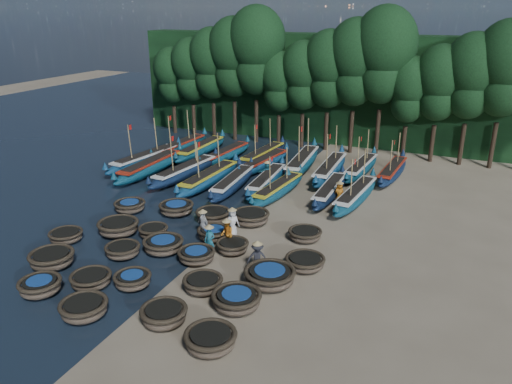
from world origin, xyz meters
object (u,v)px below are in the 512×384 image
at_px(coracle_11, 123,250).
at_px(fisherman_2, 227,233).
at_px(long_boat_3, 209,178).
at_px(long_boat_13, 265,162).
at_px(long_boat_4, 233,182).
at_px(long_boat_0, 145,159).
at_px(long_boat_11, 226,154).
at_px(coracle_3, 164,315).
at_px(fisherman_6, 339,192).
at_px(coracle_5, 52,259).
at_px(coracle_9, 237,299).
at_px(coracle_13, 196,255).
at_px(coracle_17, 214,233).
at_px(long_boat_12, 263,155).
at_px(coracle_4, 211,340).
at_px(long_boat_16, 361,168).
at_px(fisherman_0, 232,222).
at_px(coracle_19, 305,262).
at_px(coracle_2, 84,308).
at_px(coracle_6, 91,279).
at_px(fisherman_1, 210,239).
at_px(fisherman_4, 203,224).
at_px(coracle_10, 66,236).
at_px(long_boat_2, 185,171).
at_px(long_boat_8, 356,195).
at_px(coracle_1, 40,286).
at_px(coracle_8, 203,283).
at_px(coracle_12, 163,245).
at_px(long_boat_1, 150,166).
at_px(long_boat_17, 392,171).
at_px(fisherman_5, 267,172).
at_px(coracle_15, 118,227).
at_px(coracle_24, 305,234).
at_px(coracle_7, 133,280).
at_px(long_boat_6, 278,189).
at_px(coracle_20, 130,206).
at_px(long_boat_10, 201,149).
at_px(long_boat_7, 330,191).
at_px(coracle_18, 233,246).
at_px(coracle_16, 153,231).
at_px(coracle_14, 270,276).

relative_size(coracle_11, fisherman_2, 1.01).
xyz_separation_m(long_boat_3, long_boat_13, (2.14, 5.37, -0.06)).
bearing_deg(long_boat_4, long_boat_0, 162.49).
relative_size(long_boat_0, long_boat_11, 1.12).
height_order(coracle_3, fisherman_6, fisherman_6).
xyz_separation_m(coracle_5, coracle_9, (10.12, 0.39, -0.02)).
height_order(coracle_13, coracle_17, coracle_17).
distance_m(coracle_5, long_boat_11, 20.12).
bearing_deg(long_boat_12, coracle_11, -85.08).
xyz_separation_m(coracle_4, long_boat_13, (-6.91, 21.78, 0.08)).
relative_size(long_boat_16, fisherman_0, 4.25).
bearing_deg(coracle_19, coracle_17, 169.22).
bearing_deg(coracle_2, coracle_19, 46.91).
distance_m(coracle_9, fisherman_0, 7.37).
relative_size(coracle_6, fisherman_1, 1.20).
distance_m(coracle_2, coracle_19, 10.55).
xyz_separation_m(long_boat_0, fisherman_4, (11.02, -9.97, 0.29)).
height_order(coracle_10, long_boat_2, long_boat_2).
height_order(coracle_9, long_boat_12, long_boat_12).
bearing_deg(coracle_4, coracle_5, 166.55).
relative_size(coracle_5, long_boat_8, 0.30).
relative_size(coracle_17, fisherman_1, 1.04).
height_order(coracle_1, coracle_8, coracle_1).
relative_size(coracle_6, coracle_12, 1.01).
distance_m(long_boat_1, long_boat_12, 9.45).
height_order(long_boat_12, fisherman_2, long_boat_12).
distance_m(long_boat_17, fisherman_5, 9.67).
bearing_deg(long_boat_17, long_boat_12, -176.59).
distance_m(coracle_15, fisherman_6, 14.24).
relative_size(coracle_13, coracle_17, 1.10).
bearing_deg(coracle_24, fisherman_6, 86.81).
relative_size(coracle_7, long_boat_6, 0.23).
bearing_deg(coracle_9, coracle_4, -84.27).
height_order(coracle_20, fisherman_6, fisherman_6).
bearing_deg(long_boat_11, long_boat_3, -68.82).
xyz_separation_m(coracle_7, coracle_11, (-2.33, 2.27, -0.01)).
bearing_deg(long_boat_1, long_boat_12, 45.12).
bearing_deg(long_boat_10, long_boat_7, -22.29).
distance_m(fisherman_1, fisherman_2, 1.18).
bearing_deg(coracle_13, coracle_8, -54.01).
height_order(coracle_7, long_boat_16, long_boat_16).
bearing_deg(coracle_18, long_boat_4, 115.99).
bearing_deg(long_boat_7, long_boat_2, -178.35).
relative_size(coracle_8, long_boat_1, 0.23).
relative_size(coracle_4, fisherman_4, 1.17).
relative_size(coracle_11, coracle_16, 1.01).
xyz_separation_m(coracle_6, long_boat_11, (-3.53, 20.82, 0.15)).
bearing_deg(coracle_16, coracle_15, -166.74).
xyz_separation_m(coracle_8, long_boat_17, (5.25, 20.09, 0.12)).
distance_m(coracle_14, coracle_16, 8.28).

